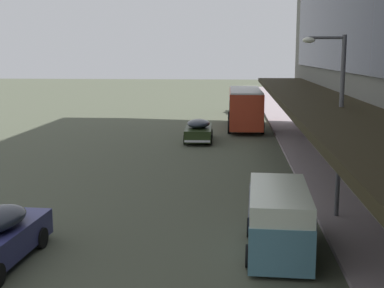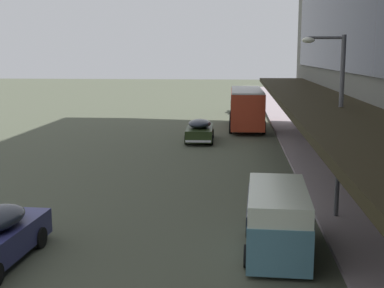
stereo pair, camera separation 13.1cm
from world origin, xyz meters
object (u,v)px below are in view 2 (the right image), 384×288
object	(u,v)px
sedan_second_mid	(246,105)
sedan_trailing_near	(200,130)
vw_van	(277,216)
street_lamp	(335,112)
transit_bus_kerbside_front	(247,106)

from	to	relation	value
sedan_second_mid	sedan_trailing_near	bearing A→B (deg)	-100.64
vw_van	street_lamp	world-z (taller)	street_lamp
sedan_trailing_near	vw_van	world-z (taller)	vw_van
sedan_second_mid	street_lamp	bearing A→B (deg)	-85.95
transit_bus_kerbside_front	sedan_trailing_near	bearing A→B (deg)	-116.26
sedan_second_mid	vw_van	size ratio (longest dim) A/B	0.95
transit_bus_kerbside_front	street_lamp	distance (m)	23.90
vw_van	transit_bus_kerbside_front	bearing A→B (deg)	91.07
sedan_trailing_near	vw_van	bearing A→B (deg)	-79.50
transit_bus_kerbside_front	sedan_second_mid	xyz separation A→B (m)	(0.17, 11.68, -1.06)
transit_bus_kerbside_front	street_lamp	xyz separation A→B (m)	(2.67, -23.65, 2.10)
sedan_trailing_near	vw_van	distance (m)	20.68
vw_van	street_lamp	size ratio (longest dim) A/B	0.72
sedan_trailing_near	sedan_second_mid	bearing A→B (deg)	79.36
sedan_trailing_near	vw_van	size ratio (longest dim) A/B	1.05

